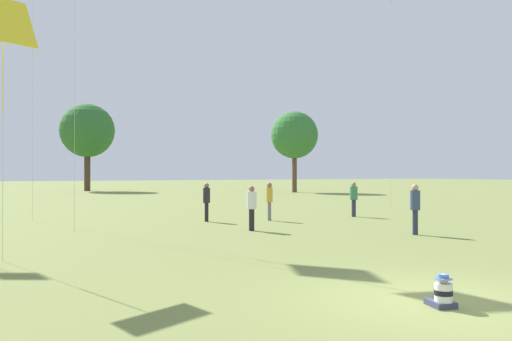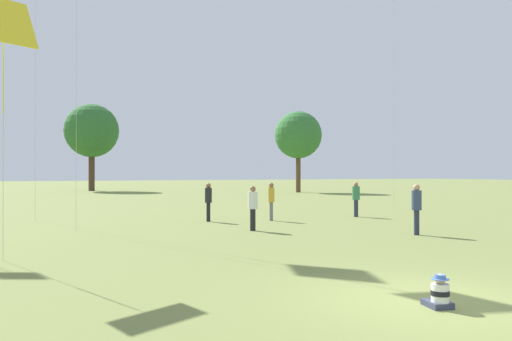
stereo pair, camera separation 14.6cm
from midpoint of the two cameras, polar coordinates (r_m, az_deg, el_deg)
The scene contains 10 objects.
ground_plane at distance 9.34m, azimuth 19.48°, elevation -13.95°, with size 300.00×300.00×0.00m, color olive.
seated_toddler at distance 8.95m, azimuth 20.67°, elevation -13.05°, with size 0.45×0.51×0.56m.
person_standing_0 at distance 22.88m, azimuth -5.28°, elevation -3.18°, with size 0.34×0.34×1.76m.
person_standing_1 at distance 18.77m, azimuth 18.09°, elevation -3.71°, with size 0.41×0.41×1.81m.
person_standing_2 at distance 19.16m, azimuth -0.15°, elevation -3.88°, with size 0.43×0.43×1.72m.
person_standing_3 at distance 23.25m, azimuth 1.94°, elevation -3.10°, with size 0.35×0.35×1.77m.
person_standing_4 at distance 25.80m, azimuth 11.52°, elevation -2.90°, with size 0.54×0.54×1.76m.
kite_1 at distance 14.53m, azimuth -26.62°, elevation 14.82°, with size 1.64×1.27×6.72m.
distant_tree_0 at distance 58.37m, azimuth 4.92°, elevation 4.04°, with size 5.49×5.49×9.44m.
distant_tree_1 at distance 66.35m, azimuth -18.20°, elevation 4.31°, with size 6.72×6.72×10.97m.
Camera 2 is at (-6.36, -6.44, 2.20)m, focal length 35.00 mm.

